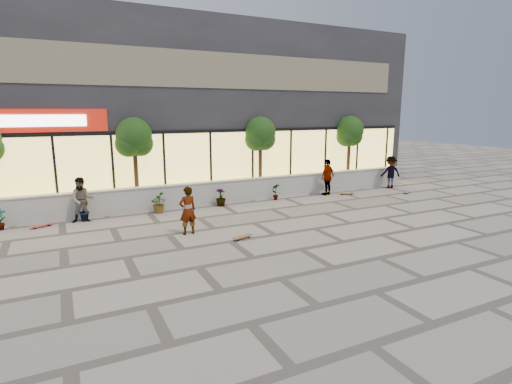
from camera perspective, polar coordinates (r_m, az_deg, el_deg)
name	(u,v)px	position (r m, az deg, el deg)	size (l,w,h in m)	color
ground	(301,249)	(12.43, 6.42, -8.14)	(80.00, 80.00, 0.00)	#A0958A
planter_wall	(218,192)	(18.36, -5.38, 0.00)	(22.00, 0.42, 1.04)	beige
retail_building	(182,110)	(23.21, -10.52, 11.49)	(24.00, 9.17, 8.50)	#25252A
shrub_a	(0,219)	(16.84, -32.78, -3.28)	(0.43, 0.29, 0.81)	#163C13
shrub_b	(85,211)	(16.72, -23.24, -2.45)	(0.45, 0.36, 0.81)	#163C13
shrub_c	(158,203)	(17.06, -13.84, -1.58)	(0.73, 0.63, 0.81)	#163C13
shrub_d	(221,197)	(17.85, -5.04, -0.72)	(0.45, 0.45, 0.81)	#163C13
shrub_e	(276,192)	(19.01, 2.84, 0.07)	(0.43, 0.29, 0.81)	#163C13
tree_midwest	(134,139)	(17.80, -17.02, 7.19)	(1.60, 1.50, 3.92)	#412717
tree_mideast	(260,136)	(19.69, 0.62, 8.05)	(1.60, 1.50, 3.92)	#412717
tree_east	(350,133)	(22.70, 13.23, 8.20)	(1.60, 1.50, 3.92)	#412717
skater_center	(188,211)	(13.80, -9.74, -2.63)	(0.61, 0.40, 1.67)	silver
skater_left	(82,200)	(16.47, -23.57, -1.04)	(0.84, 0.65, 1.73)	tan
skater_right_near	(328,177)	(20.34, 10.19, 2.10)	(1.07, 0.45, 1.83)	white
skater_right_far	(390,172)	(23.08, 18.66, 2.69)	(1.14, 0.65, 1.76)	#A0321D
skateboard_center	(242,237)	(13.30, -1.95, -6.41)	(0.78, 0.41, 0.09)	brown
skateboard_left	(41,225)	(16.56, -28.31, -4.20)	(0.82, 0.51, 0.10)	#B24121
skateboard_right_near	(347,193)	(20.77, 12.84, -0.14)	(0.86, 0.40, 0.10)	olive
skateboard_right_far	(407,192)	(22.05, 20.76, 0.04)	(0.74, 0.59, 0.09)	#5C5298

